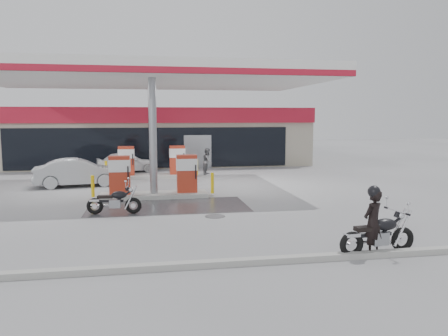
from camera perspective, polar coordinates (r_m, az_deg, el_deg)
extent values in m
plane|color=gray|center=(16.83, -9.00, -5.01)|extent=(90.00, 90.00, 0.00)
cube|color=#4C4C4F|center=(16.85, -7.29, -4.97)|extent=(6.00, 3.00, 0.00)
cylinder|color=#38383A|center=(15.05, -1.18, -6.32)|extent=(0.70, 0.70, 0.01)
cube|color=gray|center=(10.05, -8.28, -12.66)|extent=(28.00, 0.25, 0.15)
cube|color=#ABA08F|center=(32.52, -9.57, 4.16)|extent=(22.00, 8.00, 4.00)
cube|color=black|center=(28.53, -9.48, 2.61)|extent=(18.00, 0.10, 2.60)
cube|color=#A91428|center=(28.39, -9.56, 6.83)|extent=(22.00, 0.25, 1.00)
cube|color=navy|center=(29.24, 4.39, 6.90)|extent=(3.50, 0.12, 0.80)
cube|color=gray|center=(28.69, -3.46, 2.11)|extent=(1.80, 0.14, 2.20)
cube|color=silver|center=(21.57, -9.50, 11.69)|extent=(16.00, 10.00, 0.60)
cube|color=#A91428|center=(16.63, -9.33, 12.58)|extent=(16.00, 0.12, 0.24)
cube|color=#A91428|center=(26.49, -9.60, 10.35)|extent=(16.00, 0.12, 0.24)
cylinder|color=gray|center=(18.51, -9.26, 4.13)|extent=(0.32, 0.32, 5.00)
cylinder|color=gray|center=(24.50, -9.45, 4.74)|extent=(0.32, 0.32, 5.00)
cube|color=#9E9E99|center=(18.78, -9.11, -3.51)|extent=(4.50, 1.30, 0.18)
cube|color=#A02D1A|center=(18.68, -13.46, -0.90)|extent=(0.85, 0.48, 1.60)
cube|color=#A02D1A|center=(18.71, -4.87, -0.73)|extent=(0.85, 0.48, 1.60)
cube|color=silver|center=(18.63, -13.49, 0.31)|extent=(0.88, 0.52, 0.50)
cube|color=silver|center=(18.67, -4.89, 0.49)|extent=(0.88, 0.52, 0.50)
cylinder|color=yellow|center=(18.84, -16.77, -2.29)|extent=(0.14, 0.14, 0.90)
cylinder|color=yellow|center=(18.90, -1.54, -1.98)|extent=(0.14, 0.14, 0.90)
cube|color=#9E9E99|center=(24.71, -9.33, -1.06)|extent=(4.50, 1.30, 0.18)
cube|color=#A02D1A|center=(24.63, -12.63, 0.92)|extent=(0.85, 0.48, 1.60)
cube|color=#A02D1A|center=(24.66, -6.12, 1.05)|extent=(0.85, 0.48, 1.60)
cube|color=silver|center=(24.60, -12.65, 1.85)|extent=(0.88, 0.52, 0.50)
cube|color=silver|center=(24.62, -6.13, 1.98)|extent=(0.88, 0.52, 0.50)
cylinder|color=yellow|center=(24.76, -15.15, -0.14)|extent=(0.14, 0.14, 0.90)
cylinder|color=yellow|center=(24.80, -3.57, 0.09)|extent=(0.14, 0.14, 0.90)
torus|color=black|center=(12.03, 22.28, -8.63)|extent=(0.65, 0.22, 0.64)
torus|color=black|center=(11.18, 16.32, -9.54)|extent=(0.65, 0.22, 0.64)
cube|color=gray|center=(11.59, 19.61, -8.65)|extent=(0.45, 0.30, 0.32)
cube|color=black|center=(11.47, 18.98, -8.23)|extent=(0.97, 0.22, 0.09)
ellipsoid|color=black|center=(11.60, 20.31, -6.92)|extent=(0.63, 0.41, 0.30)
cube|color=black|center=(11.31, 18.12, -7.52)|extent=(0.61, 0.32, 0.11)
cylinder|color=silver|center=(11.72, 21.63, -5.24)|extent=(0.13, 0.81, 0.04)
sphere|color=silver|center=(11.83, 22.09, -5.79)|extent=(0.19, 0.19, 0.19)
cylinder|color=silver|center=(11.44, 16.95, -9.31)|extent=(0.96, 0.20, 0.09)
imported|color=black|center=(11.37, 18.86, -6.76)|extent=(0.71, 0.64, 1.64)
torus|color=black|center=(15.74, -11.76, -4.82)|extent=(0.59, 0.19, 0.58)
torus|color=black|center=(15.96, -16.51, -4.80)|extent=(0.59, 0.19, 0.58)
cube|color=gray|center=(15.82, -14.02, -4.54)|extent=(0.40, 0.26, 0.29)
cube|color=black|center=(15.82, -14.55, -4.19)|extent=(0.87, 0.17, 0.08)
ellipsoid|color=black|center=(15.74, -13.54, -3.44)|extent=(0.56, 0.36, 0.27)
cube|color=black|center=(15.83, -15.26, -3.64)|extent=(0.55, 0.28, 0.10)
cylinder|color=silver|center=(15.65, -12.52, -2.40)|extent=(0.10, 0.73, 0.03)
sphere|color=silver|center=(15.65, -12.09, -2.81)|extent=(0.17, 0.17, 0.17)
cylinder|color=silver|center=(16.05, -15.64, -4.77)|extent=(0.87, 0.16, 0.08)
imported|color=silver|center=(27.44, -12.55, 0.77)|extent=(3.88, 2.04, 1.26)
imported|color=#5D5E63|center=(25.86, -2.15, 0.89)|extent=(0.83, 0.92, 1.54)
imported|color=#9B9FA3|center=(22.50, -18.47, -0.55)|extent=(4.33, 2.05, 1.37)
imported|color=#5B141D|center=(31.36, 2.61, 1.59)|extent=(4.70, 3.32, 1.19)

